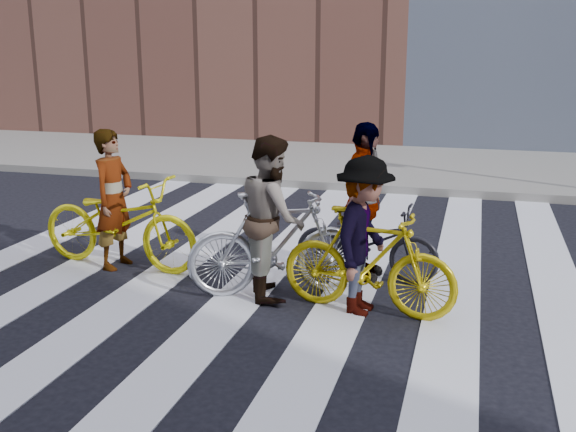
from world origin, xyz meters
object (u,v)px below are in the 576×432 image
at_px(bike_dark_rear, 367,242).
at_px(rider_left, 114,199).
at_px(bike_yellow_left, 119,222).
at_px(rider_mid, 272,217).
at_px(bike_silver_mid, 277,244).
at_px(bike_yellow_right, 368,262).
at_px(rider_rear, 363,202).
at_px(rider_right, 364,236).

distance_m(bike_dark_rear, rider_left, 3.03).
xyz_separation_m(bike_yellow_left, rider_mid, (2.04, -0.39, 0.30)).
xyz_separation_m(bike_dark_rear, rider_mid, (-0.89, -0.77, 0.43)).
distance_m(bike_silver_mid, bike_yellow_right, 1.04).
bearing_deg(rider_mid, bike_yellow_right, -125.94).
bearing_deg(bike_silver_mid, rider_rear, -69.26).
height_order(rider_mid, rider_right, rider_mid).
relative_size(bike_yellow_right, rider_mid, 1.04).
bearing_deg(bike_dark_rear, rider_left, 101.76).
relative_size(bike_silver_mid, rider_right, 1.19).
distance_m(rider_left, rider_rear, 2.96).
height_order(bike_dark_rear, rider_mid, rider_mid).
distance_m(rider_left, rider_right, 3.17).
bearing_deg(bike_yellow_right, rider_rear, 20.73).
bearing_deg(bike_yellow_right, rider_mid, 85.64).
xyz_separation_m(bike_yellow_right, rider_rear, (-0.23, 1.00, 0.36)).
bearing_deg(rider_left, bike_yellow_right, -95.12).
height_order(bike_dark_rear, rider_rear, rider_rear).
relative_size(bike_dark_rear, rider_mid, 0.97).
xyz_separation_m(bike_silver_mid, rider_rear, (0.79, 0.77, 0.33)).
bearing_deg(bike_yellow_left, rider_mid, -94.78).
xyz_separation_m(bike_silver_mid, rider_right, (0.97, -0.23, 0.23)).
bearing_deg(bike_silver_mid, bike_yellow_right, -126.52).
bearing_deg(rider_right, bike_yellow_left, 86.44).
xyz_separation_m(bike_yellow_right, rider_mid, (-1.07, 0.23, 0.33)).
height_order(bike_yellow_left, rider_left, rider_left).
distance_m(bike_yellow_left, bike_yellow_right, 3.17).
relative_size(rider_mid, rider_rear, 0.96).
xyz_separation_m(bike_silver_mid, bike_dark_rear, (0.84, 0.77, -0.13)).
relative_size(bike_yellow_left, rider_left, 1.27).
bearing_deg(rider_rear, rider_mid, 137.09).
relative_size(bike_dark_rear, rider_rear, 0.93).
relative_size(bike_dark_rear, rider_right, 1.05).
relative_size(bike_yellow_left, bike_yellow_right, 1.19).
bearing_deg(rider_rear, rider_left, 101.88).
bearing_deg(bike_silver_mid, bike_yellow_left, 55.82).
height_order(bike_yellow_left, bike_yellow_right, bike_yellow_left).
relative_size(bike_yellow_right, bike_dark_rear, 1.07).
bearing_deg(rider_rear, bike_dark_rear, -85.53).
xyz_separation_m(rider_left, rider_rear, (2.93, 0.38, 0.06)).
bearing_deg(bike_yellow_right, bike_yellow_left, 86.62).
relative_size(bike_yellow_left, rider_rear, 1.18).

